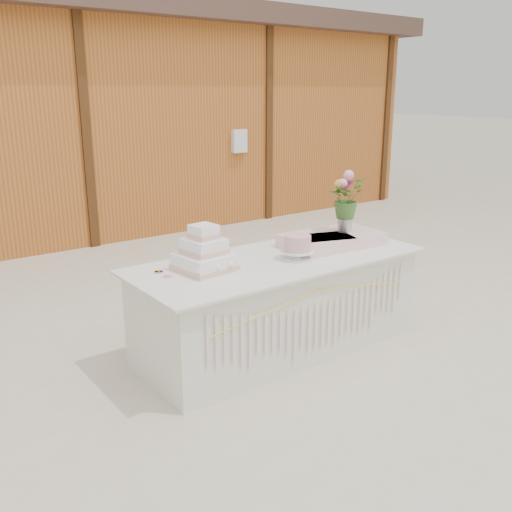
{
  "coord_description": "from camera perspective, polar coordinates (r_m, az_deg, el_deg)",
  "views": [
    {
      "loc": [
        -2.72,
        -3.36,
        2.04
      ],
      "look_at": [
        0.0,
        0.3,
        0.72
      ],
      "focal_mm": 40.0,
      "sensor_mm": 36.0,
      "label": 1
    }
  ],
  "objects": [
    {
      "name": "loose_flowers",
      "position": [
        4.1,
        -9.75,
        -2.02
      ],
      "size": [
        0.21,
        0.34,
        0.02
      ],
      "primitive_type": null,
      "rotation": [
        0.0,
        0.0,
        0.26
      ],
      "color": "pink",
      "rests_on": "cake_table"
    },
    {
      "name": "bouquet",
      "position": [
        4.92,
        9.03,
        6.31
      ],
      "size": [
        0.36,
        0.33,
        0.35
      ],
      "primitive_type": "imported",
      "rotation": [
        0.0,
        0.0,
        0.21
      ],
      "color": "#3E6A2A",
      "rests_on": "flower_vase"
    },
    {
      "name": "pink_cake_stand",
      "position": [
        4.47,
        4.18,
        1.02
      ],
      "size": [
        0.27,
        0.27,
        0.19
      ],
      "color": "white",
      "rests_on": "cake_table"
    },
    {
      "name": "satin_runner",
      "position": [
        4.91,
        7.59,
        1.65
      ],
      "size": [
        0.88,
        0.55,
        0.11
      ],
      "primitive_type": "cube",
      "rotation": [
        0.0,
        0.0,
        -0.07
      ],
      "color": "#F6CEC6",
      "rests_on": "cake_table"
    },
    {
      "name": "barn",
      "position": [
        9.75,
        -21.02,
        12.99
      ],
      "size": [
        12.6,
        4.6,
        3.3
      ],
      "color": "#AF5C24",
      "rests_on": "ground"
    },
    {
      "name": "ground",
      "position": [
        4.78,
        2.17,
        -9.13
      ],
      "size": [
        80.0,
        80.0,
        0.0
      ],
      "primitive_type": "plane",
      "color": "beige",
      "rests_on": "ground"
    },
    {
      "name": "wedding_cake",
      "position": [
        4.2,
        -5.2,
        0.13
      ],
      "size": [
        0.42,
        0.42,
        0.34
      ],
      "rotation": [
        0.0,
        0.0,
        0.12
      ],
      "color": "white",
      "rests_on": "cake_table"
    },
    {
      "name": "flower_vase",
      "position": [
        4.97,
        8.9,
        3.38
      ],
      "size": [
        0.12,
        0.12,
        0.17
      ],
      "primitive_type": "cylinder",
      "color": "#B5B6BA",
      "rests_on": "satin_runner"
    },
    {
      "name": "cake_table",
      "position": [
        4.63,
        2.26,
        -4.81
      ],
      "size": [
        2.4,
        1.0,
        0.77
      ],
      "color": "silver",
      "rests_on": "ground"
    }
  ]
}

